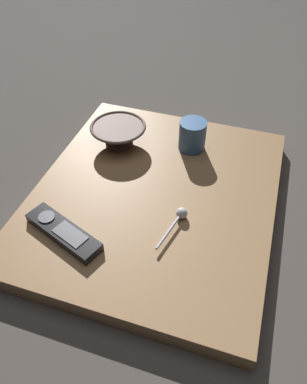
{
  "coord_description": "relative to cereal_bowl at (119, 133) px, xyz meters",
  "views": [
    {
      "loc": [
        -0.62,
        -0.2,
        0.69
      ],
      "look_at": [
        -0.02,
        -0.0,
        0.07
      ],
      "focal_mm": 34.85,
      "sensor_mm": 36.0,
      "label": 1
    }
  ],
  "objects": [
    {
      "name": "ground_plane",
      "position": [
        -0.15,
        -0.16,
        -0.08
      ],
      "size": [
        6.0,
        6.0,
        0.0
      ],
      "primitive_type": "plane",
      "color": "#47423D"
    },
    {
      "name": "table",
      "position": [
        -0.15,
        -0.16,
        -0.06
      ],
      "size": [
        0.67,
        0.58,
        0.05
      ],
      "color": "#936D47",
      "rests_on": "ground"
    },
    {
      "name": "cereal_bowl",
      "position": [
        0.0,
        0.0,
        0.0
      ],
      "size": [
        0.16,
        0.16,
        0.06
      ],
      "color": "brown",
      "rests_on": "table"
    },
    {
      "name": "coffee_mug",
      "position": [
        0.04,
        -0.2,
        0.01
      ],
      "size": [
        0.07,
        0.07,
        0.08
      ],
      "color": "#33598C",
      "rests_on": "table"
    },
    {
      "name": "teaspoon",
      "position": [
        -0.22,
        -0.24,
        -0.02
      ],
      "size": [
        0.13,
        0.04,
        0.03
      ],
      "color": "silver",
      "rests_on": "table"
    },
    {
      "name": "tv_remote_near",
      "position": [
        -0.35,
        -0.01,
        -0.02
      ],
      "size": [
        0.12,
        0.2,
        0.02
      ],
      "color": "black",
      "rests_on": "table"
    }
  ]
}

